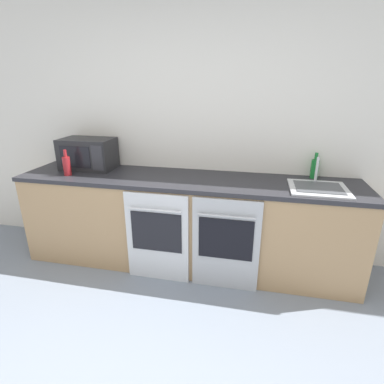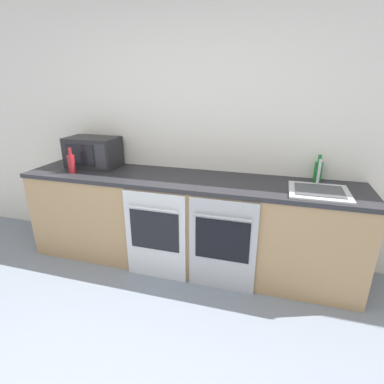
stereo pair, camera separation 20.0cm
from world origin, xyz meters
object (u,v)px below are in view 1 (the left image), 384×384
microwave (88,154)px  bottle_red (67,165)px  bottle_green (315,168)px  oven_right (226,245)px  oven_left (157,237)px  sink (318,188)px

microwave → bottle_red: size_ratio=2.14×
microwave → bottle_green: microwave is taller
oven_right → oven_left: bearing=180.0°
oven_right → bottle_green: bottle_green is taller
bottle_green → bottle_red: bottle_red is taller
bottle_green → oven_left: bearing=-156.5°
oven_right → bottle_green: bearing=38.5°
oven_left → sink: bearing=11.2°
bottle_red → sink: size_ratio=0.53×
microwave → bottle_red: (-0.08, -0.27, -0.06)m
oven_right → bottle_green: (0.75, 0.60, 0.57)m
bottle_red → sink: bottle_red is taller
oven_left → sink: (1.37, 0.27, 0.49)m
bottle_green → sink: bearing=-92.0°
oven_right → bottle_green: size_ratio=3.55×
oven_left → oven_right: 0.63m
oven_right → bottle_red: size_ratio=3.43×
oven_left → microwave: size_ratio=1.60×
bottle_green → sink: 0.34m
bottle_green → bottle_red: 2.37m
sink → microwave: bearing=175.0°
oven_right → bottle_red: bottle_red is taller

